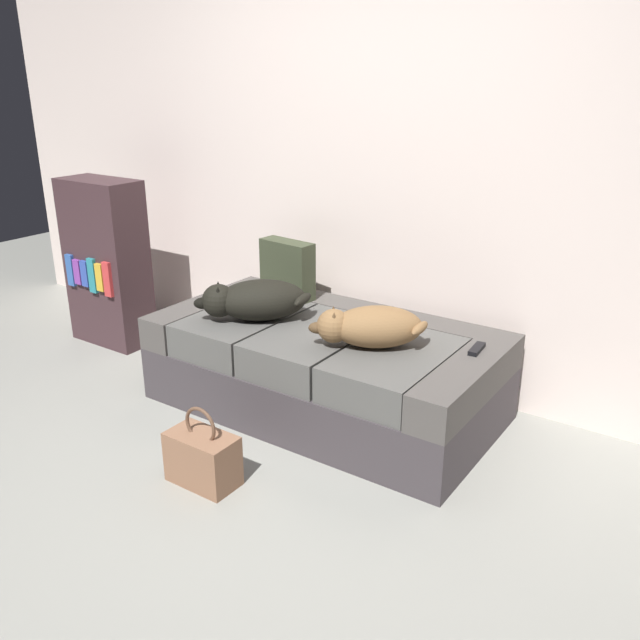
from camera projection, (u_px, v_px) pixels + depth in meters
ground_plane at (174, 512)px, 2.83m from camera, size 10.00×10.00×0.00m
back_wall at (387, 138)px, 3.69m from camera, size 6.40×0.10×2.80m
couch at (325, 368)px, 3.63m from camera, size 1.83×0.96×0.48m
dog_dark at (254, 300)px, 3.59m from camera, size 0.56×0.53×0.22m
dog_tan at (370, 327)px, 3.25m from camera, size 0.55×0.46×0.20m
tv_remote at (477, 349)px, 3.22m from camera, size 0.06×0.15×0.02m
throw_pillow at (287, 269)px, 3.94m from camera, size 0.35×0.15×0.34m
handbag at (203, 458)px, 2.99m from camera, size 0.32×0.18×0.38m
bookshelf at (107, 263)px, 4.44m from camera, size 0.56×0.30×1.10m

